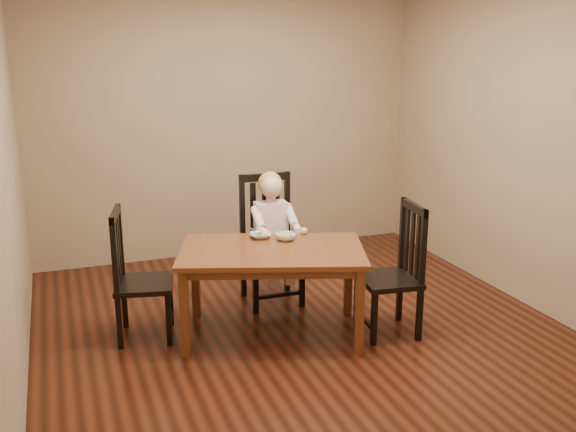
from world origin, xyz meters
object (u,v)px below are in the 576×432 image
object	(u,v)px
chair_child	(270,242)
chair_left	(137,277)
toddler	(272,226)
bowl_veg	(286,237)
chair_right	(395,272)
dining_table	(272,259)
bowl_peas	(260,236)

from	to	relation	value
chair_child	chair_left	size ratio (longest dim) A/B	1.09
toddler	bowl_veg	bearing A→B (deg)	87.13
chair_child	toddler	bearing A→B (deg)	90.00
chair_right	dining_table	bearing A→B (deg)	78.85
chair_child	toddler	xyz separation A→B (m)	(-0.00, -0.06, 0.16)
bowl_peas	toddler	bearing A→B (deg)	57.43
chair_left	bowl_peas	size ratio (longest dim) A/B	6.10
bowl_peas	chair_child	bearing A→B (deg)	61.32
bowl_veg	dining_table	bearing A→B (deg)	-135.01
bowl_peas	bowl_veg	world-z (taller)	bowl_veg
dining_table	chair_left	world-z (taller)	chair_left
toddler	bowl_peas	bearing A→B (deg)	58.83
bowl_peas	bowl_veg	bearing A→B (deg)	-34.90
dining_table	chair_right	world-z (taller)	chair_right
bowl_veg	toddler	bearing A→B (deg)	85.73
dining_table	bowl_peas	xyz separation A→B (m)	(0.00, 0.29, 0.10)
dining_table	chair_child	size ratio (longest dim) A/B	1.43
dining_table	toddler	bearing A→B (deg)	71.25
dining_table	toddler	world-z (taller)	toddler
chair_right	bowl_veg	xyz separation A→B (m)	(-0.72, 0.47, 0.22)
chair_child	chair_right	size ratio (longest dim) A/B	1.07
chair_left	bowl_veg	xyz separation A→B (m)	(1.14, -0.12, 0.23)
chair_child	bowl_peas	size ratio (longest dim) A/B	6.66
chair_child	bowl_peas	bearing A→B (deg)	62.72
toddler	bowl_veg	world-z (taller)	toddler
chair_right	bowl_veg	size ratio (longest dim) A/B	6.16
toddler	bowl_veg	xyz separation A→B (m)	(-0.03, -0.43, 0.03)
dining_table	chair_child	world-z (taller)	chair_child
toddler	bowl_peas	size ratio (longest dim) A/B	3.70
bowl_veg	chair_left	bearing A→B (deg)	173.77
chair_child	chair_right	bearing A→B (deg)	126.97
chair_child	toddler	size ratio (longest dim) A/B	1.80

